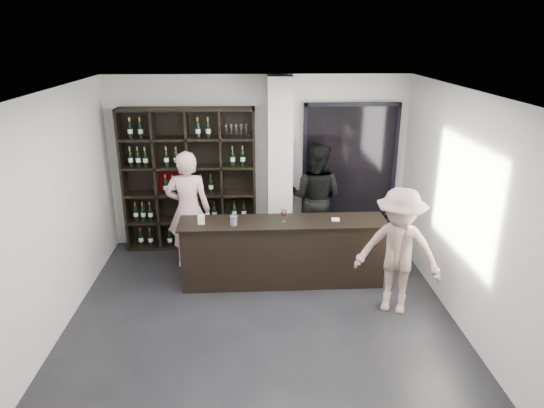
{
  "coord_description": "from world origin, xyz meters",
  "views": [
    {
      "loc": [
        -0.09,
        -5.22,
        3.54
      ],
      "look_at": [
        0.17,
        1.1,
        1.28
      ],
      "focal_mm": 32.0,
      "sensor_mm": 36.0,
      "label": 1
    }
  ],
  "objects_px": {
    "wine_shelf": "(190,180)",
    "taster_black": "(316,197)",
    "tasting_counter": "(283,252)",
    "customer": "(398,252)",
    "taster_pink": "(188,210)"
  },
  "relations": [
    {
      "from": "tasting_counter",
      "to": "customer",
      "type": "height_order",
      "value": "customer"
    },
    {
      "from": "tasting_counter",
      "to": "customer",
      "type": "distance_m",
      "value": 1.7
    },
    {
      "from": "wine_shelf",
      "to": "taster_black",
      "type": "bearing_deg",
      "value": -4.49
    },
    {
      "from": "taster_pink",
      "to": "taster_black",
      "type": "bearing_deg",
      "value": -163.57
    },
    {
      "from": "taster_black",
      "to": "customer",
      "type": "bearing_deg",
      "value": 136.89
    },
    {
      "from": "tasting_counter",
      "to": "taster_black",
      "type": "distance_m",
      "value": 1.4
    },
    {
      "from": "customer",
      "to": "wine_shelf",
      "type": "bearing_deg",
      "value": 167.59
    },
    {
      "from": "wine_shelf",
      "to": "customer",
      "type": "xyz_separation_m",
      "value": [
        2.92,
        -2.17,
        -0.34
      ]
    },
    {
      "from": "taster_black",
      "to": "customer",
      "type": "xyz_separation_m",
      "value": [
        0.82,
        -2.0,
        -0.07
      ]
    },
    {
      "from": "tasting_counter",
      "to": "taster_black",
      "type": "relative_size",
      "value": 1.61
    },
    {
      "from": "tasting_counter",
      "to": "taster_black",
      "type": "height_order",
      "value": "taster_black"
    },
    {
      "from": "wine_shelf",
      "to": "taster_black",
      "type": "height_order",
      "value": "wine_shelf"
    },
    {
      "from": "customer",
      "to": "tasting_counter",
      "type": "bearing_deg",
      "value": 174.6
    },
    {
      "from": "wine_shelf",
      "to": "taster_black",
      "type": "distance_m",
      "value": 2.12
    },
    {
      "from": "tasting_counter",
      "to": "taster_pink",
      "type": "xyz_separation_m",
      "value": [
        -1.43,
        0.63,
        0.44
      ]
    }
  ]
}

